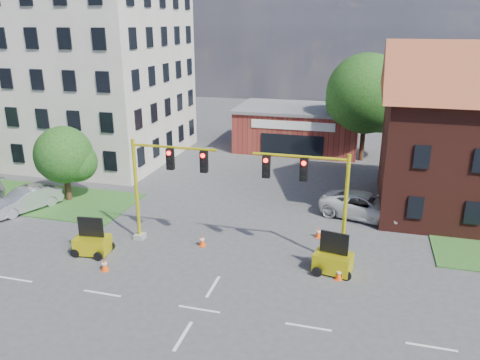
{
  "coord_description": "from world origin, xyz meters",
  "views": [
    {
      "loc": [
        6.64,
        -17.25,
        12.52
      ],
      "look_at": [
        -0.79,
        10.0,
        2.92
      ],
      "focal_mm": 35.0,
      "sensor_mm": 36.0,
      "label": 1
    }
  ],
  "objects_px": {
    "signal_mast_east": "(314,194)",
    "pickup_white": "(366,206)",
    "trailer_east": "(333,260)",
    "signal_mast_west": "(162,180)",
    "trailer_west": "(92,243)"
  },
  "relations": [
    {
      "from": "signal_mast_east",
      "to": "pickup_white",
      "type": "distance_m",
      "value": 8.05
    },
    {
      "from": "trailer_east",
      "to": "pickup_white",
      "type": "distance_m",
      "value": 8.01
    },
    {
      "from": "trailer_east",
      "to": "pickup_white",
      "type": "xyz_separation_m",
      "value": [
        1.52,
        7.86,
        0.15
      ]
    },
    {
      "from": "pickup_white",
      "to": "signal_mast_west",
      "type": "bearing_deg",
      "value": 136.1
    },
    {
      "from": "pickup_white",
      "to": "signal_mast_east",
      "type": "bearing_deg",
      "value": 173.17
    },
    {
      "from": "trailer_east",
      "to": "pickup_white",
      "type": "bearing_deg",
      "value": 90.5
    },
    {
      "from": "signal_mast_west",
      "to": "signal_mast_east",
      "type": "distance_m",
      "value": 8.71
    },
    {
      "from": "signal_mast_west",
      "to": "trailer_west",
      "type": "xyz_separation_m",
      "value": [
        -3.31,
        -2.45,
        -3.26
      ]
    },
    {
      "from": "signal_mast_west",
      "to": "trailer_west",
      "type": "height_order",
      "value": "signal_mast_west"
    },
    {
      "from": "signal_mast_east",
      "to": "trailer_east",
      "type": "bearing_deg",
      "value": -37.63
    },
    {
      "from": "signal_mast_west",
      "to": "trailer_west",
      "type": "relative_size",
      "value": 2.92
    },
    {
      "from": "signal_mast_west",
      "to": "pickup_white",
      "type": "height_order",
      "value": "signal_mast_west"
    },
    {
      "from": "trailer_west",
      "to": "pickup_white",
      "type": "relative_size",
      "value": 0.35
    },
    {
      "from": "trailer_west",
      "to": "signal_mast_west",
      "type": "bearing_deg",
      "value": 29.63
    },
    {
      "from": "signal_mast_east",
      "to": "pickup_white",
      "type": "xyz_separation_m",
      "value": [
        2.78,
        6.89,
        -3.09
      ]
    }
  ]
}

